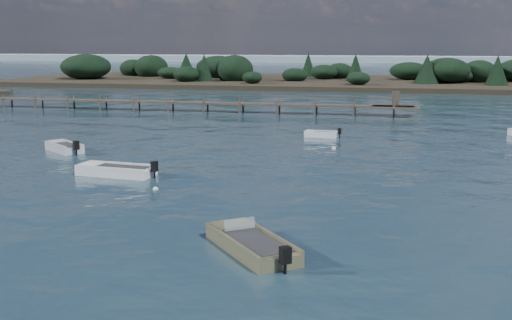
% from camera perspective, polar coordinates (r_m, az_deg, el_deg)
% --- Properties ---
extents(ground, '(400.00, 400.00, 0.00)m').
position_cam_1_polar(ground, '(83.45, 9.56, 4.85)').
color(ground, '#162934').
rests_on(ground, ground).
extents(dinghy_mid_grey, '(5.18, 2.27, 1.29)m').
position_cam_1_polar(dinghy_mid_grey, '(39.88, -12.32, -1.08)').
color(dinghy_mid_grey, white).
rests_on(dinghy_mid_grey, ground).
extents(tender_far_white, '(3.12, 1.38, 1.05)m').
position_cam_1_polar(tender_far_white, '(54.78, 5.82, 2.19)').
color(tender_far_white, white).
rests_on(tender_far_white, ground).
extents(tender_far_grey, '(3.82, 3.43, 1.33)m').
position_cam_1_polar(tender_far_grey, '(49.44, -16.66, 0.95)').
color(tender_far_grey, '#B5BABC').
rests_on(tender_far_grey, ground).
extents(dinghy_near_olive, '(4.53, 5.03, 1.31)m').
position_cam_1_polar(dinghy_near_olive, '(25.10, -0.41, -7.72)').
color(dinghy_near_olive, '#6A6747').
rests_on(dinghy_near_olive, ground).
extents(buoy_c, '(0.32, 0.32, 0.32)m').
position_cam_1_polar(buoy_c, '(35.70, -8.92, -2.61)').
color(buoy_c, silver).
rests_on(buoy_c, ground).
extents(buoy_e, '(0.32, 0.32, 0.32)m').
position_cam_1_polar(buoy_e, '(48.89, 6.94, 0.99)').
color(buoy_e, silver).
rests_on(buoy_e, ground).
extents(jetty, '(64.50, 3.20, 3.40)m').
position_cam_1_polar(jetty, '(75.87, -7.62, 5.10)').
color(jetty, '#483E35').
rests_on(jetty, ground).
extents(distant_haze, '(280.00, 20.00, 2.40)m').
position_cam_1_polar(distant_haze, '(270.05, -8.04, 8.71)').
color(distant_haze, '#93A9B6').
rests_on(distant_haze, ground).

